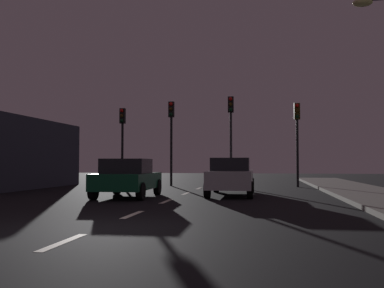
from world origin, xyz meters
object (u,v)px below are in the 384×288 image
(traffic_signal_center_right, at_px, (231,124))
(traffic_signal_far_right, at_px, (297,128))
(car_adjacent_lane, at_px, (128,178))
(traffic_signal_center_left, at_px, (171,127))
(traffic_signal_far_left, at_px, (122,131))
(car_stopped_ahead, at_px, (231,176))

(traffic_signal_center_right, xyz_separation_m, traffic_signal_far_right, (3.66, -0.00, -0.30))
(car_adjacent_lane, bearing_deg, traffic_signal_center_left, 90.36)
(traffic_signal_center_right, height_order, car_adjacent_lane, traffic_signal_center_right)
(traffic_signal_center_right, bearing_deg, car_adjacent_lane, -112.68)
(traffic_signal_far_left, xyz_separation_m, traffic_signal_center_right, (6.40, 0.00, 0.34))
(car_adjacent_lane, bearing_deg, traffic_signal_center_right, 67.32)
(traffic_signal_far_right, relative_size, car_adjacent_lane, 1.18)
(traffic_signal_center_left, height_order, traffic_signal_far_right, traffic_signal_center_left)
(traffic_signal_far_left, relative_size, traffic_signal_center_right, 0.90)
(traffic_signal_far_right, xyz_separation_m, car_adjacent_lane, (-7.06, -8.13, -2.50))
(traffic_signal_far_left, height_order, traffic_signal_far_right, traffic_signal_far_right)
(traffic_signal_far_left, height_order, traffic_signal_center_left, traffic_signal_center_left)
(traffic_signal_center_right, distance_m, traffic_signal_far_right, 3.67)
(traffic_signal_center_left, relative_size, traffic_signal_center_right, 0.96)
(traffic_signal_center_right, height_order, car_stopped_ahead, traffic_signal_center_right)
(car_stopped_ahead, xyz_separation_m, car_adjacent_lane, (-3.88, -1.67, -0.03))
(traffic_signal_center_right, relative_size, car_adjacent_lane, 1.30)
(traffic_signal_center_left, height_order, traffic_signal_center_right, traffic_signal_center_right)
(traffic_signal_far_left, distance_m, traffic_signal_center_left, 2.96)
(traffic_signal_far_left, bearing_deg, traffic_signal_far_right, 0.00)
(traffic_signal_far_right, xyz_separation_m, car_stopped_ahead, (-3.18, -6.46, -2.48))
(traffic_signal_center_left, distance_m, traffic_signal_center_right, 3.45)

